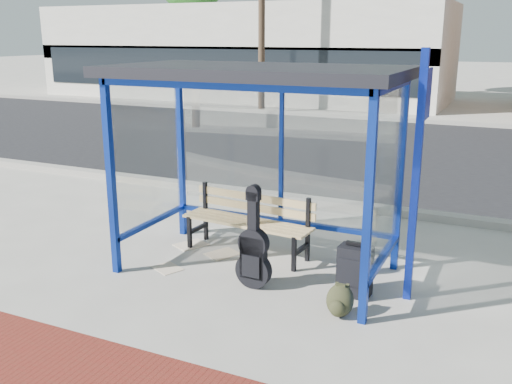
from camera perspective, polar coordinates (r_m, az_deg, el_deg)
The scene contains 16 objects.
ground at distance 6.97m, azimuth 0.05°, elevation -7.78°, with size 120.00×120.00×0.00m, color #B2ADA0.
brick_paver_strip at distance 5.01m, azimuth -13.23°, elevation -18.23°, with size 60.00×1.00×0.01m, color maroon.
curb_near at distance 9.51m, azimuth 7.41°, elevation -1.12°, with size 60.00×0.25×0.12m, color gray.
street_asphalt at distance 14.34m, azimuth 13.63°, elevation 3.96°, with size 60.00×10.00×0.00m, color black.
curb_far at distance 19.29m, azimuth 16.74°, elevation 6.78°, with size 60.00×0.25×0.12m, color gray.
far_sidewalk at distance 21.16m, azimuth 17.51°, elevation 7.28°, with size 60.00×4.00×0.01m, color #B2ADA0.
bus_shelter at distance 6.51m, azimuth 0.32°, elevation 9.46°, with size 3.30×1.80×2.42m.
storefront_white at distance 26.53m, azimuth -1.32°, elevation 13.81°, with size 18.00×6.04×4.00m.
bench at distance 7.34m, azimuth -0.70°, elevation -2.69°, with size 1.77×0.58×0.82m.
guitar_bag at distance 6.36m, azimuth -0.24°, elevation -6.12°, with size 0.41×0.13×1.12m.
suitcase at distance 6.31m, azimuth 9.85°, elevation -7.80°, with size 0.37×0.25×0.62m.
backpack at distance 5.90m, azimuth 8.36°, elevation -10.77°, with size 0.29×0.27×0.34m.
sign_post at distance 6.00m, azimuth 15.89°, elevation 2.65°, with size 0.10×0.33×2.63m.
newspaper_a at distance 7.81m, azimuth -6.52°, elevation -5.26°, with size 0.41×0.32×0.01m, color white.
newspaper_b at distance 7.09m, azimuth -8.86°, elevation -7.54°, with size 0.35×0.27×0.01m, color white.
newspaper_c at distance 7.45m, azimuth -3.37°, elevation -6.20°, with size 0.40×0.32×0.01m, color white.
Camera 1 is at (2.69, -5.81, 2.75)m, focal length 40.00 mm.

